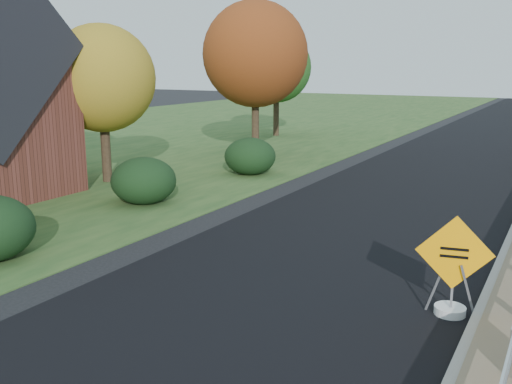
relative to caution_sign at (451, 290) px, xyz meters
The scene contains 8 objects.
grass_verge_near 26.70m from the caution_sign, 148.66° to the left, with size 30.00×120.00×0.03m, color #294C20.
milled_overlay 14.26m from the caution_sign, 102.99° to the left, with size 7.20×120.00×0.01m, color black.
hedge_mid 11.01m from the caution_sign, 159.34° to the left, with size 2.09×2.09×1.52m, color black.
hedge_north 13.92m from the caution_sign, 134.76° to the left, with size 2.09×2.09×1.52m, color black.
tree_near_yellow 15.39m from the caution_sign, 156.91° to the left, with size 3.96×3.96×5.88m.
tree_near_red 18.75m from the caution_sign, 130.37° to the left, with size 4.95×4.95×7.35m.
tree_near_back 26.68m from the caution_sign, 124.08° to the left, with size 4.29×4.29×6.37m.
caution_sign is the anchor object (origin of this frame).
Camera 1 is at (0.41, -13.88, 4.39)m, focal length 40.00 mm.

